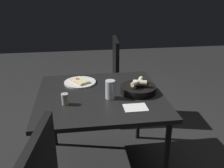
{
  "coord_description": "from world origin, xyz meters",
  "views": [
    {
      "loc": [
        0.16,
        1.73,
        1.5
      ],
      "look_at": [
        -0.1,
        -0.04,
        0.76
      ],
      "focal_mm": 40.16,
      "sensor_mm": 36.0,
      "label": 1
    }
  ],
  "objects_px": {
    "bread_basket": "(138,88)",
    "pepper_shaker": "(65,100)",
    "pizza_plate": "(80,82)",
    "beer_glass": "(110,91)",
    "dining_table": "(100,102)",
    "chair_near": "(106,76)"
  },
  "relations": [
    {
      "from": "bread_basket",
      "to": "pepper_shaker",
      "type": "relative_size",
      "value": 3.37
    },
    {
      "from": "pizza_plate",
      "to": "pepper_shaker",
      "type": "relative_size",
      "value": 3.26
    },
    {
      "from": "beer_glass",
      "to": "dining_table",
      "type": "bearing_deg",
      "value": -51.27
    },
    {
      "from": "bread_basket",
      "to": "pepper_shaker",
      "type": "bearing_deg",
      "value": 13.15
    },
    {
      "from": "chair_near",
      "to": "pizza_plate",
      "type": "bearing_deg",
      "value": 65.2
    },
    {
      "from": "dining_table",
      "to": "beer_glass",
      "type": "bearing_deg",
      "value": 128.73
    },
    {
      "from": "dining_table",
      "to": "pepper_shaker",
      "type": "relative_size",
      "value": 11.67
    },
    {
      "from": "beer_glass",
      "to": "pepper_shaker",
      "type": "xyz_separation_m",
      "value": [
        0.32,
        0.06,
        -0.02
      ]
    },
    {
      "from": "bread_basket",
      "to": "chair_near",
      "type": "distance_m",
      "value": 0.92
    },
    {
      "from": "dining_table",
      "to": "pizza_plate",
      "type": "height_order",
      "value": "pizza_plate"
    },
    {
      "from": "dining_table",
      "to": "pizza_plate",
      "type": "bearing_deg",
      "value": -58.99
    },
    {
      "from": "pepper_shaker",
      "to": "beer_glass",
      "type": "bearing_deg",
      "value": -170.32
    },
    {
      "from": "bread_basket",
      "to": "beer_glass",
      "type": "bearing_deg",
      "value": 17.98
    },
    {
      "from": "pizza_plate",
      "to": "pepper_shaker",
      "type": "height_order",
      "value": "pepper_shaker"
    },
    {
      "from": "beer_glass",
      "to": "pepper_shaker",
      "type": "height_order",
      "value": "beer_glass"
    },
    {
      "from": "dining_table",
      "to": "chair_near",
      "type": "bearing_deg",
      "value": -99.48
    },
    {
      "from": "pepper_shaker",
      "to": "chair_near",
      "type": "relative_size",
      "value": 0.09
    },
    {
      "from": "chair_near",
      "to": "bread_basket",
      "type": "bearing_deg",
      "value": 99.27
    },
    {
      "from": "dining_table",
      "to": "chair_near",
      "type": "distance_m",
      "value": 0.9
    },
    {
      "from": "dining_table",
      "to": "chair_near",
      "type": "height_order",
      "value": "chair_near"
    },
    {
      "from": "dining_table",
      "to": "chair_near",
      "type": "xyz_separation_m",
      "value": [
        -0.15,
        -0.88,
        -0.12
      ]
    },
    {
      "from": "pepper_shaker",
      "to": "chair_near",
      "type": "xyz_separation_m",
      "value": [
        -0.4,
        -1.02,
        -0.22
      ]
    }
  ]
}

